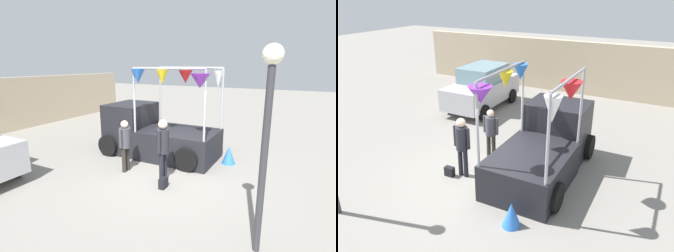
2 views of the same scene
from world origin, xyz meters
TOP-DOWN VIEW (x-y plane):
  - ground_plane at (0.00, 0.00)m, footprint 60.00×60.00m
  - vendor_truck at (1.42, 1.29)m, footprint 2.46×4.17m
  - person_customer at (-0.50, -0.16)m, footprint 0.53×0.34m
  - person_vendor at (-0.38, 1.21)m, footprint 0.53×0.34m
  - handbag at (-0.85, -0.36)m, footprint 0.28×0.16m
  - street_lamp at (-2.20, -2.97)m, footprint 0.32×0.32m
  - folded_kite_bundle_azure at (1.69, -1.43)m, footprint 0.58×0.58m

SIDE VIEW (x-z plane):
  - ground_plane at x=0.00m, z-range 0.00..0.00m
  - handbag at x=-0.85m, z-range 0.00..0.28m
  - folded_kite_bundle_azure at x=1.69m, z-range 0.00..0.60m
  - vendor_truck at x=1.42m, z-range -0.71..2.42m
  - person_vendor at x=-0.38m, z-range 0.16..1.76m
  - person_customer at x=-0.50m, z-range 0.19..1.97m
  - street_lamp at x=-2.20m, z-range 0.57..4.11m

